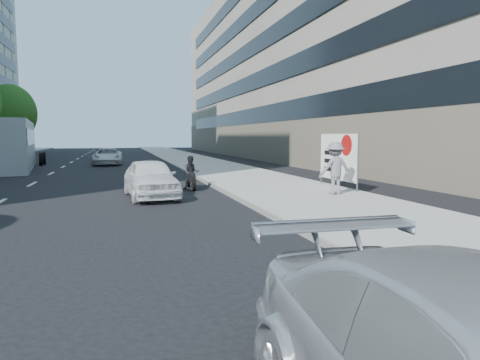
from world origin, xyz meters
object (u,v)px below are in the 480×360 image
object	(u,v)px
white_sedan_near	(151,178)
motorcycle	(191,174)
jogger	(335,168)
white_sedan_far	(108,157)
protest_banner	(338,157)
bus	(11,145)

from	to	relation	value
white_sedan_near	motorcycle	distance (m)	2.77
jogger	white_sedan_far	world-z (taller)	jogger
white_sedan_near	protest_banner	bearing A→B (deg)	-5.81
white_sedan_far	motorcycle	world-z (taller)	motorcycle
jogger	protest_banner	world-z (taller)	protest_banner
white_sedan_far	bus	xyz separation A→B (m)	(-6.21, -3.10, 0.98)
motorcycle	bus	distance (m)	17.52
protest_banner	white_sedan_near	world-z (taller)	protest_banner
jogger	protest_banner	distance (m)	2.33
white_sedan_far	motorcycle	size ratio (longest dim) A/B	2.31
jogger	white_sedan_near	world-z (taller)	jogger
jogger	bus	world-z (taller)	bus
protest_banner	bus	distance (m)	22.85
bus	protest_banner	bearing A→B (deg)	-54.30
protest_banner	motorcycle	distance (m)	6.20
protest_banner	bus	size ratio (longest dim) A/B	0.25
jogger	white_sedan_far	bearing A→B (deg)	-71.62
white_sedan_near	jogger	bearing A→B (deg)	-23.09
protest_banner	bus	xyz separation A→B (m)	(-15.74, 16.57, 0.23)
white_sedan_far	bus	distance (m)	7.01
jogger	motorcycle	xyz separation A→B (m)	(-4.54, 4.19, -0.46)
jogger	motorcycle	distance (m)	6.20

